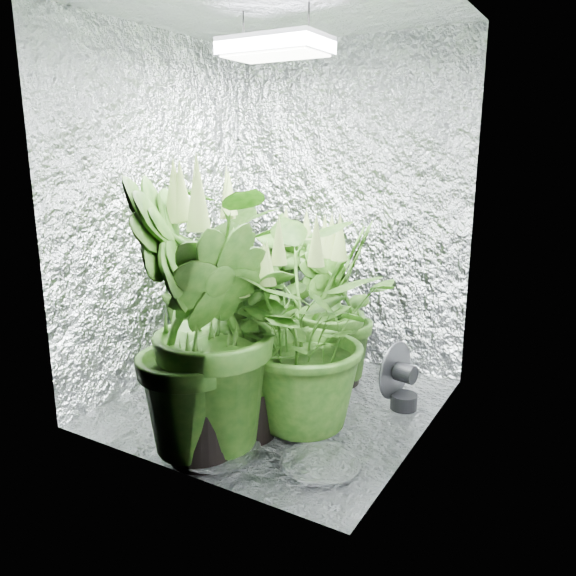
{
  "coord_description": "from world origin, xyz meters",
  "views": [
    {
      "loc": [
        1.49,
        -2.43,
        1.36
      ],
      "look_at": [
        0.07,
        0.0,
        0.66
      ],
      "focal_mm": 35.0,
      "sensor_mm": 36.0,
      "label": 1
    }
  ],
  "objects_px": {
    "circulation_fan": "(400,380)",
    "plant_c": "(336,306)",
    "plant_b": "(294,290)",
    "grow_lamp": "(275,47)",
    "plant_a": "(222,275)",
    "plant_d": "(233,319)",
    "plant_e": "(294,331)",
    "plant_f": "(245,349)",
    "plant_g": "(200,325)"
  },
  "relations": [
    {
      "from": "plant_f",
      "to": "plant_b",
      "type": "bearing_deg",
      "value": 107.4
    },
    {
      "from": "grow_lamp",
      "to": "plant_b",
      "type": "xyz_separation_m",
      "value": [
        -0.25,
        0.62,
        -1.36
      ]
    },
    {
      "from": "plant_f",
      "to": "plant_d",
      "type": "bearing_deg",
      "value": 132.76
    },
    {
      "from": "grow_lamp",
      "to": "plant_g",
      "type": "bearing_deg",
      "value": -89.14
    },
    {
      "from": "plant_c",
      "to": "plant_e",
      "type": "bearing_deg",
      "value": -83.03
    },
    {
      "from": "plant_e",
      "to": "circulation_fan",
      "type": "distance_m",
      "value": 0.71
    },
    {
      "from": "grow_lamp",
      "to": "plant_a",
      "type": "relative_size",
      "value": 0.4
    },
    {
      "from": "grow_lamp",
      "to": "plant_a",
      "type": "height_order",
      "value": "grow_lamp"
    },
    {
      "from": "plant_f",
      "to": "plant_c",
      "type": "bearing_deg",
      "value": 83.71
    },
    {
      "from": "plant_e",
      "to": "plant_f",
      "type": "height_order",
      "value": "plant_e"
    },
    {
      "from": "plant_e",
      "to": "plant_b",
      "type": "bearing_deg",
      "value": 120.05
    },
    {
      "from": "plant_b",
      "to": "plant_c",
      "type": "relative_size",
      "value": 0.98
    },
    {
      "from": "plant_f",
      "to": "grow_lamp",
      "type": "bearing_deg",
      "value": 98.96
    },
    {
      "from": "plant_g",
      "to": "circulation_fan",
      "type": "distance_m",
      "value": 1.19
    },
    {
      "from": "plant_f",
      "to": "circulation_fan",
      "type": "distance_m",
      "value": 0.9
    },
    {
      "from": "plant_c",
      "to": "plant_a",
      "type": "bearing_deg",
      "value": -171.56
    },
    {
      "from": "grow_lamp",
      "to": "plant_a",
      "type": "xyz_separation_m",
      "value": [
        -0.59,
        0.31,
        -1.24
      ]
    },
    {
      "from": "plant_b",
      "to": "plant_d",
      "type": "height_order",
      "value": "plant_b"
    },
    {
      "from": "plant_b",
      "to": "plant_g",
      "type": "relative_size",
      "value": 0.76
    },
    {
      "from": "plant_e",
      "to": "plant_f",
      "type": "xyz_separation_m",
      "value": [
        -0.16,
        -0.17,
        -0.07
      ]
    },
    {
      "from": "plant_c",
      "to": "circulation_fan",
      "type": "xyz_separation_m",
      "value": [
        0.45,
        -0.14,
        -0.31
      ]
    },
    {
      "from": "plant_a",
      "to": "plant_e",
      "type": "bearing_deg",
      "value": -32.29
    },
    {
      "from": "plant_a",
      "to": "plant_b",
      "type": "height_order",
      "value": "plant_a"
    },
    {
      "from": "plant_g",
      "to": "plant_a",
      "type": "bearing_deg",
      "value": 122.27
    },
    {
      "from": "circulation_fan",
      "to": "plant_c",
      "type": "bearing_deg",
      "value": 173.93
    },
    {
      "from": "plant_d",
      "to": "plant_g",
      "type": "bearing_deg",
      "value": -65.42
    },
    {
      "from": "plant_b",
      "to": "circulation_fan",
      "type": "xyz_separation_m",
      "value": [
        0.85,
        -0.34,
        -0.31
      ]
    },
    {
      "from": "plant_a",
      "to": "plant_c",
      "type": "bearing_deg",
      "value": 8.44
    },
    {
      "from": "grow_lamp",
      "to": "plant_e",
      "type": "relative_size",
      "value": 0.47
    },
    {
      "from": "plant_a",
      "to": "circulation_fan",
      "type": "height_order",
      "value": "plant_a"
    },
    {
      "from": "plant_c",
      "to": "plant_e",
      "type": "distance_m",
      "value": 0.63
    },
    {
      "from": "plant_a",
      "to": "circulation_fan",
      "type": "bearing_deg",
      "value": -1.29
    },
    {
      "from": "plant_b",
      "to": "plant_f",
      "type": "distance_m",
      "value": 1.05
    },
    {
      "from": "plant_a",
      "to": "plant_b",
      "type": "xyz_separation_m",
      "value": [
        0.34,
        0.31,
        -0.12
      ]
    },
    {
      "from": "plant_c",
      "to": "plant_e",
      "type": "xyz_separation_m",
      "value": [
        0.08,
        -0.63,
        0.04
      ]
    },
    {
      "from": "circulation_fan",
      "to": "plant_d",
      "type": "bearing_deg",
      "value": -150.22
    },
    {
      "from": "plant_a",
      "to": "plant_f",
      "type": "height_order",
      "value": "plant_a"
    },
    {
      "from": "plant_b",
      "to": "plant_d",
      "type": "bearing_deg",
      "value": -91.94
    },
    {
      "from": "grow_lamp",
      "to": "plant_c",
      "type": "height_order",
      "value": "grow_lamp"
    },
    {
      "from": "plant_a",
      "to": "plant_d",
      "type": "relative_size",
      "value": 1.29
    },
    {
      "from": "plant_d",
      "to": "plant_f",
      "type": "relative_size",
      "value": 0.98
    },
    {
      "from": "grow_lamp",
      "to": "plant_b",
      "type": "height_order",
      "value": "grow_lamp"
    },
    {
      "from": "plant_a",
      "to": "plant_b",
      "type": "bearing_deg",
      "value": 42.8
    },
    {
      "from": "grow_lamp",
      "to": "plant_e",
      "type": "height_order",
      "value": "grow_lamp"
    },
    {
      "from": "grow_lamp",
      "to": "plant_f",
      "type": "xyz_separation_m",
      "value": [
        0.06,
        -0.38,
        -1.38
      ]
    },
    {
      "from": "plant_f",
      "to": "plant_g",
      "type": "xyz_separation_m",
      "value": [
        -0.05,
        -0.26,
        0.18
      ]
    },
    {
      "from": "plant_d",
      "to": "plant_e",
      "type": "bearing_deg",
      "value": -20.61
    },
    {
      "from": "plant_a",
      "to": "plant_d",
      "type": "distance_m",
      "value": 0.48
    },
    {
      "from": "plant_b",
      "to": "plant_d",
      "type": "xyz_separation_m",
      "value": [
        -0.02,
        -0.64,
        -0.03
      ]
    },
    {
      "from": "grow_lamp",
      "to": "plant_d",
      "type": "xyz_separation_m",
      "value": [
        -0.28,
        -0.02,
        -1.38
      ]
    }
  ]
}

